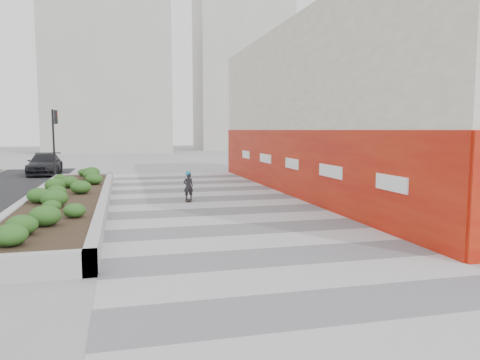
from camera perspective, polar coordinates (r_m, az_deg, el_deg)
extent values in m
plane|color=gray|center=(12.57, 2.19, -7.71)|extent=(160.00, 160.00, 0.00)
cube|color=#A8A8AD|center=(15.40, -0.97, -5.10)|extent=(8.00, 36.00, 0.01)
cube|color=#BBB7A0|center=(23.21, 12.71, 8.44)|extent=(6.00, 24.00, 8.00)
cube|color=#B5290D|center=(22.06, 5.63, 2.19)|extent=(0.12, 24.00, 3.00)
cube|color=#9E9EA0|center=(10.43, -25.36, -9.64)|extent=(3.00, 0.30, 0.55)
cube|color=#9E9EA0|center=(27.76, -18.36, 0.17)|extent=(3.00, 0.30, 0.55)
cube|color=#9E9EA0|center=(19.20, -24.26, -2.59)|extent=(0.30, 18.00, 0.55)
cube|color=#9E9EA0|center=(18.91, -16.18, -2.41)|extent=(0.30, 18.00, 0.55)
cube|color=#2D2116|center=(19.02, -20.25, -2.58)|extent=(2.40, 17.40, 0.50)
cylinder|color=black|center=(29.47, -21.75, 3.93)|extent=(0.12, 0.12, 4.20)
cube|color=black|center=(29.44, -21.53, 7.15)|extent=(0.18, 0.28, 0.80)
cube|color=#ADAAA3|center=(67.09, -15.79, 11.88)|extent=(16.00, 12.00, 20.00)
cube|color=#ADAAA3|center=(74.58, 0.23, 13.05)|extent=(14.00, 10.00, 24.00)
cylinder|color=#595654|center=(15.52, 0.83, -5.02)|extent=(0.44, 0.44, 0.01)
cube|color=black|center=(19.81, -6.30, -2.44)|extent=(0.34, 0.75, 0.02)
imported|color=black|center=(19.73, -6.32, -0.78)|extent=(0.43, 0.30, 1.14)
sphere|color=#1784C7|center=(19.68, -6.33, 0.75)|extent=(0.23, 0.23, 0.23)
imported|color=black|center=(34.16, -22.68, 1.82)|extent=(2.23, 5.05, 1.44)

